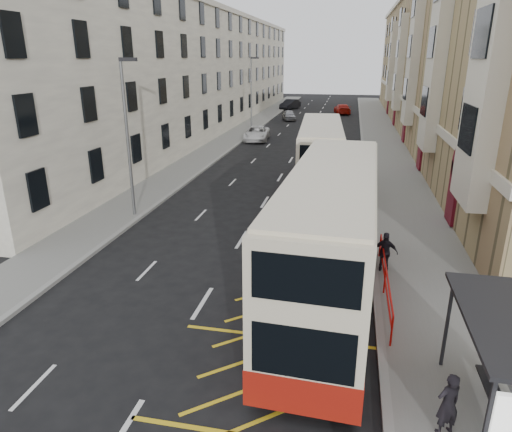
% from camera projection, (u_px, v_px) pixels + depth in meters
% --- Properties ---
extents(ground, '(200.00, 200.00, 0.00)m').
position_uv_depth(ground, '(157.00, 377.00, 12.30)').
color(ground, black).
rests_on(ground, ground).
extents(pavement_right, '(4.00, 120.00, 0.15)m').
position_uv_depth(pavement_right, '(388.00, 158.00, 38.50)').
color(pavement_right, slate).
rests_on(pavement_right, ground).
extents(pavement_left, '(3.00, 120.00, 0.15)m').
position_uv_depth(pavement_left, '(212.00, 151.00, 41.44)').
color(pavement_left, slate).
rests_on(pavement_left, ground).
extents(kerb_right, '(0.25, 120.00, 0.15)m').
position_uv_depth(kerb_right, '(364.00, 157.00, 38.88)').
color(kerb_right, gray).
rests_on(kerb_right, ground).
extents(kerb_left, '(0.25, 120.00, 0.15)m').
position_uv_depth(kerb_left, '(228.00, 152.00, 41.15)').
color(kerb_left, gray).
rests_on(kerb_left, ground).
extents(road_markings, '(10.00, 110.00, 0.01)m').
position_uv_depth(road_markings, '(309.00, 130.00, 53.91)').
color(road_markings, silver).
rests_on(road_markings, ground).
extents(terrace_right, '(10.75, 79.00, 15.25)m').
position_uv_depth(terrace_right, '(451.00, 63.00, 48.96)').
color(terrace_right, '#9D8A5B').
rests_on(terrace_right, ground).
extents(terrace_left, '(9.18, 79.00, 13.25)m').
position_uv_depth(terrace_left, '(200.00, 71.00, 54.76)').
color(terrace_left, '#EEE8CF').
rests_on(terrace_left, ground).
extents(bus_shelter, '(1.65, 4.25, 2.70)m').
position_uv_depth(bus_shelter, '(511.00, 358.00, 9.65)').
color(bus_shelter, black).
rests_on(bus_shelter, pavement_right).
extents(guard_railing, '(0.06, 6.56, 1.01)m').
position_uv_depth(guard_railing, '(385.00, 275.00, 16.15)').
color(guard_railing, '#BD0B06').
rests_on(guard_railing, pavement_right).
extents(street_lamp_near, '(0.93, 0.18, 8.00)m').
position_uv_depth(street_lamp_near, '(128.00, 131.00, 23.07)').
color(street_lamp_near, slate).
rests_on(street_lamp_near, pavement_left).
extents(street_lamp_far, '(0.93, 0.18, 8.00)m').
position_uv_depth(street_lamp_far, '(252.00, 90.00, 50.81)').
color(street_lamp_far, slate).
rests_on(street_lamp_far, pavement_left).
extents(double_decker_front, '(3.27, 12.04, 4.76)m').
position_uv_depth(double_decker_front, '(330.00, 238.00, 15.26)').
color(double_decker_front, beige).
rests_on(double_decker_front, ground).
extents(double_decker_rear, '(3.17, 11.04, 4.35)m').
position_uv_depth(double_decker_rear, '(320.00, 158.00, 28.32)').
color(double_decker_rear, beige).
rests_on(double_decker_rear, ground).
extents(pedestrian_near, '(0.68, 0.59, 1.56)m').
position_uv_depth(pedestrian_near, '(448.00, 404.00, 10.04)').
color(pedestrian_near, black).
rests_on(pedestrian_near, pavement_right).
extents(pedestrian_far, '(0.99, 0.50, 1.61)m').
position_uv_depth(pedestrian_far, '(385.00, 252.00, 17.80)').
color(pedestrian_far, black).
rests_on(pedestrian_far, pavement_right).
extents(white_van, '(2.80, 5.30, 1.42)m').
position_uv_depth(white_van, '(257.00, 133.00, 46.84)').
color(white_van, silver).
rests_on(white_van, ground).
extents(car_silver, '(2.57, 4.18, 1.33)m').
position_uv_depth(car_silver, '(289.00, 115.00, 61.85)').
color(car_silver, '#97999E').
rests_on(car_silver, ground).
extents(car_dark, '(3.16, 5.05, 1.57)m').
position_uv_depth(car_dark, '(290.00, 104.00, 74.93)').
color(car_dark, black).
rests_on(car_dark, ground).
extents(car_red, '(2.84, 5.32, 1.47)m').
position_uv_depth(car_red, '(342.00, 109.00, 68.55)').
color(car_red, '#B01309').
rests_on(car_red, ground).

